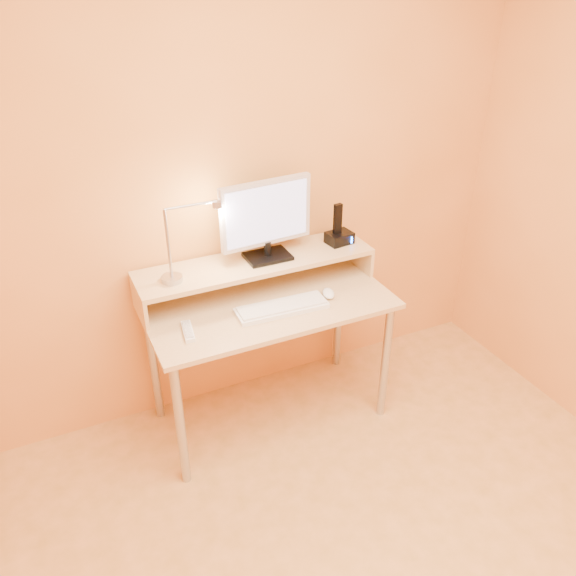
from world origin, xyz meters
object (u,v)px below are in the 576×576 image
monitor_panel (266,213)px  phone_dock (339,238)px  remote_control (188,331)px  lamp_base (172,279)px  keyboard (282,308)px  mouse (328,293)px

monitor_panel → phone_dock: bearing=-5.9°
phone_dock → remote_control: phone_dock is taller
lamp_base → phone_dock: bearing=1.9°
monitor_panel → remote_control: monitor_panel is taller
lamp_base → remote_control: (-0.00, -0.21, -0.16)m
keyboard → remote_control: size_ratio=2.77×
monitor_panel → lamp_base: monitor_panel is taller
lamp_base → remote_control: 0.27m
phone_dock → mouse: 0.34m
phone_dock → keyboard: (-0.44, -0.24, -0.18)m
phone_dock → mouse: bearing=-135.6°
keyboard → mouse: (0.26, 0.02, 0.01)m
monitor_panel → remote_control: (-0.50, -0.25, -0.39)m
mouse → lamp_base: bearing=-177.5°
mouse → remote_control: (-0.72, -0.02, -0.01)m
keyboard → phone_dock: bearing=31.5°
monitor_panel → lamp_base: (-0.49, -0.04, -0.23)m
keyboard → remote_control: 0.46m
monitor_panel → lamp_base: size_ratio=4.74×
lamp_base → phone_dock: 0.90m
monitor_panel → mouse: 0.50m
lamp_base → mouse: size_ratio=0.99×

